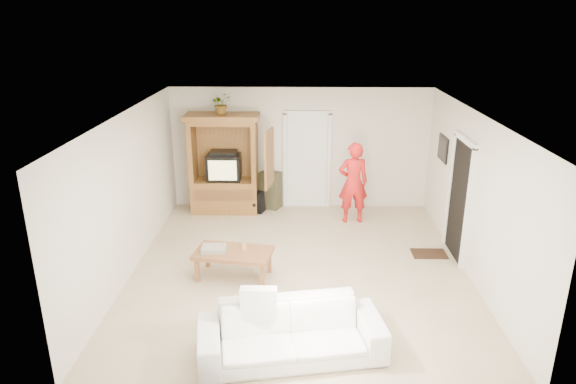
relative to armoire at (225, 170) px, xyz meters
The scene contains 19 objects.
floor 3.22m from the armoire, 59.36° to the right, with size 6.00×6.00×0.00m, color tan.
ceiling 3.53m from the armoire, 59.36° to the right, with size 6.00×6.00×0.00m, color white.
wall_back 1.66m from the armoire, 12.11° to the left, with size 5.50×5.50×0.00m, color silver.
wall_front 5.89m from the armoire, 74.44° to the right, with size 5.50×5.50×0.00m, color silver.
wall_left 2.94m from the armoire, 113.79° to the right, with size 6.00×6.00×0.00m, color silver.
wall_right 5.09m from the armoire, 31.60° to the right, with size 6.00×6.00×0.00m, color silver.
armoire is the anchor object (origin of this frame).
door_back 1.76m from the armoire, 10.13° to the left, with size 0.85×0.05×2.04m, color white.
doorway_right 4.77m from the armoire, 25.61° to the right, with size 0.05×0.90×2.04m, color black.
framed_picture 4.43m from the armoire, 10.03° to the right, with size 0.03×0.60×0.48m, color black.
doormat 4.48m from the armoire, 28.01° to the right, with size 0.60×0.40×0.02m, color #382316.
plant 1.41m from the armoire, 126.74° to the right, with size 0.39×0.34×0.44m, color #4C7238.
man 2.70m from the armoire, 11.98° to the right, with size 0.61×0.40×1.66m, color red.
sofa 5.20m from the armoire, 73.41° to the right, with size 2.27×0.89×0.66m, color white.
coffee_table 3.04m from the armoire, 80.07° to the right, with size 1.31×0.85×0.45m.
towel 2.99m from the armoire, 85.98° to the right, with size 0.38×0.28×0.08m, color #E8504D.
candle 3.01m from the armoire, 76.74° to the right, with size 0.08×0.08×0.10m, color tan.
backpack_black 0.93m from the armoire, ahead, with size 0.37×0.22×0.45m, color black, non-canonical shape.
backpack_olive 1.08m from the armoire, 11.43° to the left, with size 0.43×0.31×0.81m, color #47442B, non-canonical shape.
Camera 1 is at (-0.01, -7.68, 4.05)m, focal length 32.00 mm.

